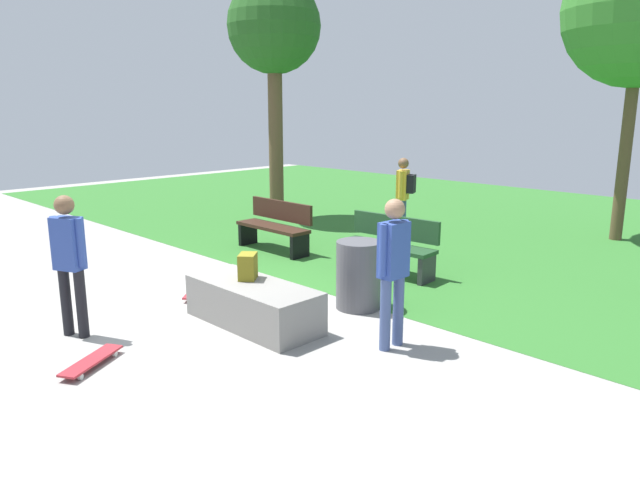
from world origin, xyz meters
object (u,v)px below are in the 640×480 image
Objects in this scene: skater_watching at (393,263)px; park_bench_by_oak at (389,244)px; trash_bin at (359,275)px; skater_performing_trick at (69,256)px; skateboard_by_ledge at (91,361)px; skateboard_spare at (213,297)px; tree_broad_elm at (274,31)px; pedestrian_with_backpack at (404,191)px; backpack_on_ledge at (248,266)px; park_bench_far_left at (275,225)px; concrete_ledge at (253,304)px.

park_bench_by_oak is (-1.85, 2.30, -0.48)m from skater_watching.
skater_performing_trick is at bearing -118.81° from trash_bin.
skateboard_by_ledge and skateboard_spare have the same top height.
tree_broad_elm is 3.35× the size of pedestrian_with_backpack.
skater_watching is 0.31× the size of tree_broad_elm.
park_bench_by_oak is (-0.03, 2.85, -0.20)m from backpack_on_ledge.
skateboard_by_ledge is 2.22m from skateboard_spare.
park_bench_far_left is at bearing -176.78° from backpack_on_ledge.
park_bench_far_left is at bearing -173.46° from park_bench_by_oak.
park_bench_by_oak is at bearing -57.62° from pedestrian_with_backpack.
backpack_on_ledge is 0.20× the size of park_bench_by_oak.
skateboard_spare is at bearing -141.63° from trash_bin.
skateboard_spare is 2.01m from trash_bin.
skater_performing_trick is 3.63m from skater_watching.
skateboard_by_ledge is at bearing -62.11° from park_bench_far_left.
pedestrian_with_backpack is at bearing 96.83° from skateboard_spare.
pedestrian_with_backpack is (-3.27, 4.53, -0.00)m from skater_watching.
park_bench_by_oak is 0.30× the size of tree_broad_elm.
skater_performing_trick is 4.61m from park_bench_far_left.
pedestrian_with_backpack reaches higher than backpack_on_ledge.
skateboard_spare is (0.13, 1.82, -0.89)m from skater_performing_trick.
park_bench_by_oak is at bearing 78.52° from skater_performing_trick.
skater_watching is 1.85× the size of trash_bin.
pedestrian_with_backpack is at bearing 119.44° from trash_bin.
concrete_ledge is 1.88m from skater_watching.
skateboard_spare is at bearing -133.86° from backpack_on_ledge.
skater_watching reaches higher than backpack_on_ledge.
skater_watching is at bearing 39.73° from skater_performing_trick.
pedestrian_with_backpack is at bearing 93.97° from skater_performing_trick.
concrete_ledge is 1.46m from trash_bin.
tree_broad_elm reaches higher than backpack_on_ledge.
tree_broad_elm reaches higher than park_bench_by_oak.
park_bench_by_oak is 1.01× the size of park_bench_far_left.
trash_bin is at bearing -65.02° from park_bench_by_oak.
park_bench_by_oak is at bearing -21.11° from tree_broad_elm.
backpack_on_ledge is at bearing 88.98° from skateboard_by_ledge.
park_bench_far_left reaches higher than trash_bin.
backpack_on_ledge is at bearing -3.33° from skateboard_spare.
park_bench_by_oak is 2.68m from pedestrian_with_backpack.
tree_broad_elm is at bearing 130.93° from skateboard_spare.
skateboard_spare is at bearing -169.34° from skater_watching.
backpack_on_ledge is 0.44× the size of skateboard_spare.
skateboard_by_ledge is (-1.85, -2.56, -0.90)m from skater_watching.
skater_watching reaches higher than skater_performing_trick.
concrete_ledge is 3.76m from park_bench_far_left.
pedestrian_with_backpack is at bearing 68.00° from park_bench_far_left.
skater_watching reaches higher than trash_bin.
pedestrian_with_backpack reaches higher than trash_bin.
concrete_ledge is 2.01× the size of trash_bin.
trash_bin is at bearing -31.66° from tree_broad_elm.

